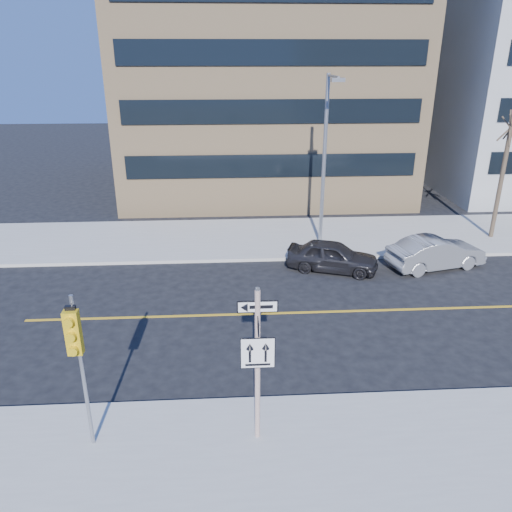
{
  "coord_description": "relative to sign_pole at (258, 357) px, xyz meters",
  "views": [
    {
      "loc": [
        -0.62,
        -12.26,
        8.93
      ],
      "look_at": [
        0.36,
        4.0,
        2.32
      ],
      "focal_mm": 35.0,
      "sensor_mm": 36.0,
      "label": 1
    }
  ],
  "objects": [
    {
      "name": "parked_car_b",
      "position": [
        8.62,
        10.35,
        -1.72
      ],
      "size": [
        2.53,
        4.58,
        1.43
      ],
      "primitive_type": "imported",
      "rotation": [
        0.0,
        0.0,
        1.82
      ],
      "color": "slate",
      "rests_on": "ground"
    },
    {
      "name": "ground",
      "position": [
        0.0,
        2.51,
        -2.44
      ],
      "size": [
        120.0,
        120.0,
        0.0
      ],
      "primitive_type": "plane",
      "color": "black",
      "rests_on": "ground"
    },
    {
      "name": "traffic_signal",
      "position": [
        -4.0,
        -0.15,
        0.59
      ],
      "size": [
        0.32,
        0.45,
        4.0
      ],
      "color": "gray",
      "rests_on": "near_sidewalk"
    },
    {
      "name": "streetlight_a",
      "position": [
        4.0,
        13.27,
        2.32
      ],
      "size": [
        0.55,
        2.25,
        8.0
      ],
      "color": "gray",
      "rests_on": "far_sidewalk"
    },
    {
      "name": "sign_pole",
      "position": [
        0.0,
        0.0,
        0.0
      ],
      "size": [
        0.92,
        0.92,
        4.06
      ],
      "color": "white",
      "rests_on": "near_sidewalk"
    },
    {
      "name": "parked_car_a",
      "position": [
        3.96,
        10.34,
        -1.76
      ],
      "size": [
        2.83,
        4.28,
        1.35
      ],
      "primitive_type": "imported",
      "rotation": [
        0.0,
        0.0,
        1.23
      ],
      "color": "black",
      "rests_on": "ground"
    },
    {
      "name": "street_tree_west",
      "position": [
        13.0,
        13.81,
        3.09
      ],
      "size": [
        1.8,
        1.8,
        6.35
      ],
      "color": "#3E3024",
      "rests_on": "far_sidewalk"
    },
    {
      "name": "building_brick",
      "position": [
        2.0,
        27.51,
        6.56
      ],
      "size": [
        18.0,
        18.0,
        18.0
      ],
      "primitive_type": "cube",
      "color": "tan",
      "rests_on": "ground"
    }
  ]
}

